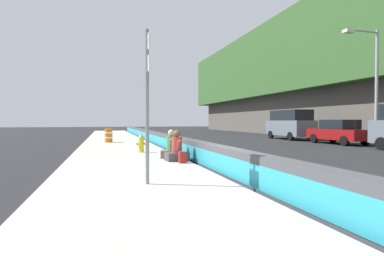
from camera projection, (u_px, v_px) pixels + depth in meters
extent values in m
plane|color=#232326|center=(225.00, 175.00, 9.04)|extent=(160.00, 160.00, 0.00)
cube|color=#B5B2A8|center=(135.00, 177.00, 8.30)|extent=(80.00, 4.40, 0.14)
cube|color=#47474C|center=(225.00, 161.00, 9.03)|extent=(76.00, 0.44, 0.85)
cube|color=teal|center=(218.00, 163.00, 8.97)|extent=(74.48, 0.01, 0.54)
cylinder|color=gray|center=(147.00, 107.00, 7.06)|extent=(0.09, 0.09, 3.60)
cube|color=white|center=(148.00, 42.00, 7.03)|extent=(0.44, 0.02, 0.36)
cube|color=#1956AD|center=(148.00, 42.00, 7.04)|extent=(0.30, 0.01, 0.10)
cube|color=white|center=(148.00, 64.00, 7.04)|extent=(0.44, 0.02, 0.36)
cube|color=black|center=(148.00, 64.00, 7.05)|extent=(0.30, 0.01, 0.10)
cylinder|color=gold|center=(141.00, 145.00, 14.31)|extent=(0.24, 0.24, 0.72)
cone|color=gray|center=(141.00, 135.00, 14.30)|extent=(0.26, 0.26, 0.16)
cylinder|color=gray|center=(145.00, 144.00, 14.36)|extent=(0.10, 0.12, 0.10)
cylinder|color=gray|center=(138.00, 144.00, 14.26)|extent=(0.10, 0.12, 0.10)
cube|color=#424247|center=(177.00, 156.00, 11.31)|extent=(0.74, 0.85, 0.31)
cylinder|color=#AD3D33|center=(177.00, 145.00, 11.30)|extent=(0.39, 0.39, 0.58)
sphere|color=brown|center=(177.00, 134.00, 11.29)|extent=(0.25, 0.25, 0.25)
cylinder|color=#AD3D33|center=(175.00, 146.00, 11.51)|extent=(0.30, 0.15, 0.51)
cylinder|color=#AD3D33|center=(178.00, 147.00, 11.10)|extent=(0.30, 0.15, 0.51)
cube|color=#706651|center=(171.00, 154.00, 12.18)|extent=(0.87, 0.96, 0.30)
cylinder|color=#4C8951|center=(171.00, 143.00, 12.17)|extent=(0.39, 0.39, 0.57)
sphere|color=beige|center=(171.00, 133.00, 12.16)|extent=(0.25, 0.25, 0.25)
cylinder|color=#4C8951|center=(171.00, 144.00, 12.39)|extent=(0.32, 0.20, 0.50)
cylinder|color=#4C8951|center=(171.00, 145.00, 11.96)|extent=(0.32, 0.20, 0.50)
cube|color=maroon|center=(182.00, 157.00, 10.68)|extent=(0.32, 0.22, 0.40)
cube|color=maroon|center=(186.00, 159.00, 10.72)|extent=(0.22, 0.06, 0.20)
cylinder|color=orange|center=(109.00, 135.00, 21.01)|extent=(0.52, 0.52, 0.95)
cylinder|color=white|center=(109.00, 133.00, 21.00)|extent=(0.54, 0.54, 0.10)
cylinder|color=white|center=(109.00, 138.00, 21.01)|extent=(0.54, 0.54, 0.10)
cylinder|color=#9E9EA3|center=(377.00, 88.00, 19.63)|extent=(0.20, 0.20, 7.48)
cylinder|color=#9E9EA3|center=(363.00, 31.00, 19.23)|extent=(0.12, 2.26, 0.12)
cube|color=silver|center=(349.00, 31.00, 18.92)|extent=(0.44, 0.64, 0.20)
cylinder|color=black|center=(382.00, 144.00, 16.85)|extent=(0.72, 0.22, 0.72)
cube|color=maroon|center=(338.00, 134.00, 21.27)|extent=(4.55, 1.92, 0.72)
cube|color=black|center=(339.00, 124.00, 21.16)|extent=(2.24, 1.68, 0.66)
cylinder|color=black|center=(314.00, 138.00, 22.39)|extent=(0.67, 0.24, 0.66)
cylinder|color=black|center=(333.00, 138.00, 22.91)|extent=(0.67, 0.24, 0.66)
cylinder|color=black|center=(344.00, 141.00, 19.64)|extent=(0.67, 0.24, 0.66)
cylinder|color=black|center=(365.00, 140.00, 20.17)|extent=(0.67, 0.24, 0.66)
cube|color=slate|center=(290.00, 128.00, 26.73)|extent=(5.16, 2.13, 1.30)
cube|color=black|center=(290.00, 115.00, 26.60)|extent=(4.16, 1.90, 0.90)
cylinder|color=black|center=(271.00, 135.00, 28.09)|extent=(0.73, 0.24, 0.72)
cylinder|color=black|center=(289.00, 134.00, 28.55)|extent=(0.73, 0.24, 0.72)
cylinder|color=black|center=(291.00, 136.00, 24.93)|extent=(0.73, 0.24, 0.72)
cylinder|color=black|center=(311.00, 136.00, 25.39)|extent=(0.73, 0.24, 0.72)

